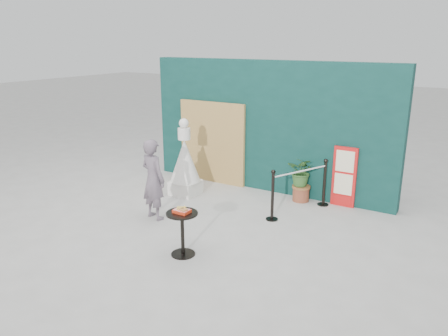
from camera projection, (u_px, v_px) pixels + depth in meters
ground at (190, 237)px, 7.90m from camera, size 60.00×60.00×0.00m
back_wall at (268, 127)px, 10.05m from camera, size 6.00×0.30×3.00m
bamboo_fence at (212, 142)px, 10.72m from camera, size 1.80×0.08×2.00m
woman at (153, 179)px, 8.53m from camera, size 0.66×0.50×1.61m
menu_board at (344, 177)px, 9.19m from camera, size 0.50×0.07×1.30m
statue at (185, 164)px, 9.88m from camera, size 0.69×0.69×1.77m
cafe_table at (182, 227)px, 7.12m from camera, size 0.52×0.52×0.75m
food_basket at (182, 210)px, 7.03m from camera, size 0.26×0.19×0.11m
planter at (302, 176)px, 9.51m from camera, size 0.59×0.51×1.01m
stanchion_barrier at (300, 189)px, 8.90m from camera, size 0.84×1.54×1.03m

